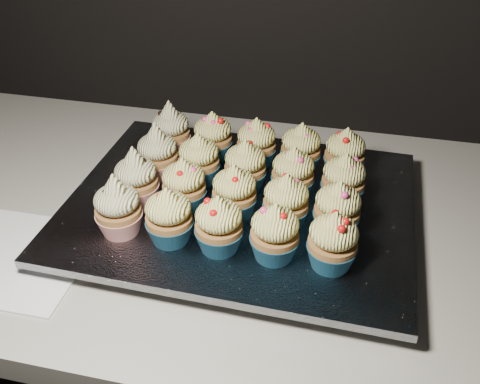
{
  "coord_description": "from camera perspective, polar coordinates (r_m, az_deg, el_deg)",
  "views": [
    {
      "loc": [
        0.19,
        1.07,
        1.4
      ],
      "look_at": [
        0.05,
        1.69,
        0.95
      ],
      "focal_mm": 40.0,
      "sensor_mm": 36.0,
      "label": 1
    }
  ],
  "objects": [
    {
      "name": "foil_lining",
      "position": [
        0.79,
        -0.0,
        -1.3
      ],
      "size": [
        0.51,
        0.4,
        0.01
      ],
      "primitive_type": "cube",
      "rotation": [
        0.0,
        0.0,
        -0.02
      ],
      "color": "silver",
      "rests_on": "baking_tray"
    },
    {
      "name": "cupcake_15",
      "position": [
        0.89,
        -7.38,
        6.53
      ],
      "size": [
        0.06,
        0.06,
        0.1
      ],
      "color": "#B31C18",
      "rests_on": "foil_lining"
    },
    {
      "name": "cupcake_8",
      "position": [
        0.72,
        4.91,
        -1.1
      ],
      "size": [
        0.06,
        0.06,
        0.08
      ],
      "color": "navy",
      "rests_on": "foil_lining"
    },
    {
      "name": "cupcake_16",
      "position": [
        0.87,
        -2.91,
        5.87
      ],
      "size": [
        0.06,
        0.06,
        0.08
      ],
      "color": "navy",
      "rests_on": "foil_lining"
    },
    {
      "name": "cupcake_13",
      "position": [
        0.78,
        5.66,
        1.94
      ],
      "size": [
        0.06,
        0.06,
        0.08
      ],
      "color": "navy",
      "rests_on": "foil_lining"
    },
    {
      "name": "worktop",
      "position": [
        0.84,
        -3.26,
        -2.85
      ],
      "size": [
        2.44,
        0.64,
        0.04
      ],
      "primitive_type": "cube",
      "color": "beige",
      "rests_on": "cabinet"
    },
    {
      "name": "cupcake_19",
      "position": [
        0.84,
        11.1,
        3.98
      ],
      "size": [
        0.06,
        0.06,
        0.08
      ],
      "color": "navy",
      "rests_on": "foil_lining"
    },
    {
      "name": "cupcake_18",
      "position": [
        0.84,
        6.49,
        4.57
      ],
      "size": [
        0.06,
        0.06,
        0.08
      ],
      "color": "navy",
      "rests_on": "foil_lining"
    },
    {
      "name": "cupcake_1",
      "position": [
        0.7,
        -7.6,
        -2.66
      ],
      "size": [
        0.06,
        0.06,
        0.08
      ],
      "color": "navy",
      "rests_on": "foil_lining"
    },
    {
      "name": "cupcake_17",
      "position": [
        0.85,
        1.75,
        5.16
      ],
      "size": [
        0.06,
        0.06,
        0.08
      ],
      "color": "navy",
      "rests_on": "foil_lining"
    },
    {
      "name": "cupcake_10",
      "position": [
        0.83,
        -8.77,
        4.06
      ],
      "size": [
        0.06,
        0.06,
        0.1
      ],
      "color": "#B31C18",
      "rests_on": "foil_lining"
    },
    {
      "name": "cupcake_7",
      "position": [
        0.74,
        -0.61,
        -0.06
      ],
      "size": [
        0.06,
        0.06,
        0.08
      ],
      "color": "navy",
      "rests_on": "foil_lining"
    },
    {
      "name": "baking_tray",
      "position": [
        0.8,
        -0.0,
        -2.27
      ],
      "size": [
        0.47,
        0.36,
        0.02
      ],
      "primitive_type": "cube",
      "rotation": [
        0.0,
        0.0,
        -0.02
      ],
      "color": "black",
      "rests_on": "worktop"
    },
    {
      "name": "cupcake_12",
      "position": [
        0.79,
        0.55,
        2.71
      ],
      "size": [
        0.06,
        0.06,
        0.08
      ],
      "color": "navy",
      "rests_on": "foil_lining"
    },
    {
      "name": "cupcake_9",
      "position": [
        0.72,
        10.33,
        -1.86
      ],
      "size": [
        0.06,
        0.06,
        0.08
      ],
      "color": "navy",
      "rests_on": "foil_lining"
    },
    {
      "name": "cupcake_2",
      "position": [
        0.68,
        -2.27,
        -3.56
      ],
      "size": [
        0.06,
        0.06,
        0.08
      ],
      "color": "navy",
      "rests_on": "foil_lining"
    },
    {
      "name": "cupcake_11",
      "position": [
        0.81,
        -4.39,
        3.42
      ],
      "size": [
        0.06,
        0.06,
        0.08
      ],
      "color": "navy",
      "rests_on": "foil_lining"
    },
    {
      "name": "cupcake_4",
      "position": [
        0.67,
        9.87,
        -5.24
      ],
      "size": [
        0.06,
        0.06,
        0.08
      ],
      "color": "navy",
      "rests_on": "foil_lining"
    },
    {
      "name": "cupcake_6",
      "position": [
        0.76,
        -5.99,
        0.67
      ],
      "size": [
        0.06,
        0.06,
        0.08
      ],
      "color": "navy",
      "rests_on": "foil_lining"
    },
    {
      "name": "cupcake_5",
      "position": [
        0.78,
        -11.0,
        1.37
      ],
      "size": [
        0.06,
        0.06,
        0.1
      ],
      "color": "#B31C18",
      "rests_on": "foil_lining"
    },
    {
      "name": "cupcake_14",
      "position": [
        0.78,
        10.96,
        1.2
      ],
      "size": [
        0.06,
        0.06,
        0.08
      ],
      "color": "navy",
      "rests_on": "foil_lining"
    },
    {
      "name": "cupcake_3",
      "position": [
        0.67,
        3.72,
        -4.41
      ],
      "size": [
        0.06,
        0.06,
        0.08
      ],
      "color": "navy",
      "rests_on": "foil_lining"
    },
    {
      "name": "napkin",
      "position": [
        0.8,
        -22.32,
        -6.55
      ],
      "size": [
        0.18,
        0.18,
        0.0
      ],
      "primitive_type": "cube",
      "rotation": [
        0.0,
        0.0,
        0.01
      ],
      "color": "white",
      "rests_on": "worktop"
    },
    {
      "name": "cupcake_0",
      "position": [
        0.73,
        -12.91,
        -1.65
      ],
      "size": [
        0.06,
        0.06,
        0.1
      ],
      "color": "#B31C18",
      "rests_on": "foil_lining"
    }
  ]
}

